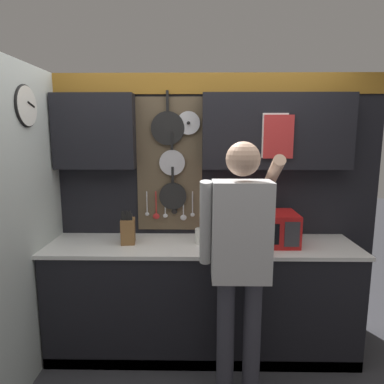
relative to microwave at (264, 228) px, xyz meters
name	(u,v)px	position (x,y,z in m)	size (l,w,h in m)	color
ground_plane	(201,348)	(-0.50, -0.01, -1.07)	(14.00, 14.00, 0.00)	#38383D
base_cabinet_counter	(202,298)	(-0.50, -0.01, -0.60)	(2.51, 0.61, 0.94)	black
back_wall_unit	(205,177)	(-0.47, 0.26, 0.39)	(3.08, 0.23, 2.32)	black
side_wall	(19,228)	(-1.78, -0.42, 0.11)	(0.07, 1.60, 2.32)	silver
microwave	(264,228)	(0.00, 0.00, 0.00)	(0.52, 0.35, 0.26)	red
knife_block	(128,231)	(-1.11, 0.00, -0.03)	(0.13, 0.16, 0.28)	brown
utensil_crock	(203,234)	(-0.49, 0.00, -0.06)	(0.13, 0.13, 0.31)	white
person	(241,250)	(-0.25, -0.54, 0.00)	(0.54, 0.63, 1.78)	#383842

